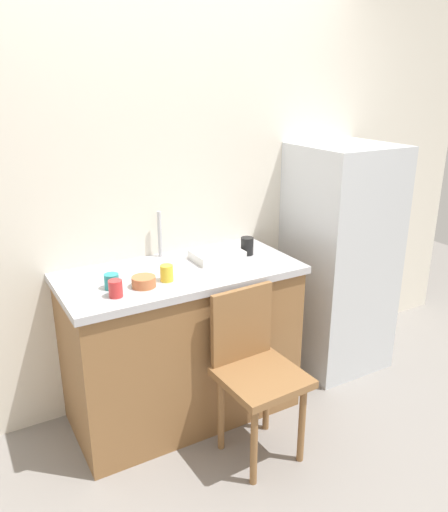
# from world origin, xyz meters

# --- Properties ---
(ground_plane) EXTENTS (8.00, 8.00, 0.00)m
(ground_plane) POSITION_xyz_m (0.00, 0.00, 0.00)
(ground_plane) COLOR gray
(back_wall) EXTENTS (4.80, 0.10, 2.43)m
(back_wall) POSITION_xyz_m (0.00, 1.00, 1.21)
(back_wall) COLOR silver
(back_wall) RESTS_ON ground_plane
(cabinet_base) EXTENTS (1.27, 0.60, 0.87)m
(cabinet_base) POSITION_xyz_m (-0.09, 0.65, 0.43)
(cabinet_base) COLOR olive
(cabinet_base) RESTS_ON ground_plane
(countertop) EXTENTS (1.31, 0.64, 0.04)m
(countertop) POSITION_xyz_m (-0.09, 0.65, 0.89)
(countertop) COLOR #B7B7BC
(countertop) RESTS_ON cabinet_base
(faucet) EXTENTS (0.02, 0.02, 0.27)m
(faucet) POSITION_xyz_m (-0.09, 0.90, 1.04)
(faucet) COLOR #B7B7BC
(faucet) RESTS_ON countertop
(refrigerator) EXTENTS (0.59, 0.57, 1.51)m
(refrigerator) POSITION_xyz_m (1.08, 0.67, 0.75)
(refrigerator) COLOR silver
(refrigerator) RESTS_ON ground_plane
(chair) EXTENTS (0.42, 0.42, 0.89)m
(chair) POSITION_xyz_m (0.10, 0.17, 0.50)
(chair) COLOR olive
(chair) RESTS_ON ground_plane
(dish_tray) EXTENTS (0.28, 0.20, 0.05)m
(dish_tray) POSITION_xyz_m (0.17, 0.70, 0.93)
(dish_tray) COLOR white
(dish_tray) RESTS_ON countertop
(terracotta_bowl) EXTENTS (0.12, 0.12, 0.05)m
(terracotta_bowl) POSITION_xyz_m (-0.34, 0.52, 0.93)
(terracotta_bowl) COLOR #C67042
(terracotta_bowl) RESTS_ON countertop
(cup_red) EXTENTS (0.07, 0.07, 0.08)m
(cup_red) POSITION_xyz_m (-0.50, 0.47, 0.95)
(cup_red) COLOR red
(cup_red) RESTS_ON countertop
(cup_black) EXTENTS (0.08, 0.08, 0.10)m
(cup_black) POSITION_xyz_m (0.36, 0.68, 0.96)
(cup_black) COLOR black
(cup_black) RESTS_ON countertop
(cup_yellow) EXTENTS (0.07, 0.07, 0.08)m
(cup_yellow) POSITION_xyz_m (-0.21, 0.54, 0.95)
(cup_yellow) COLOR yellow
(cup_yellow) RESTS_ON countertop
(cup_teal) EXTENTS (0.07, 0.07, 0.08)m
(cup_teal) POSITION_xyz_m (-0.49, 0.58, 0.95)
(cup_teal) COLOR teal
(cup_teal) RESTS_ON countertop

